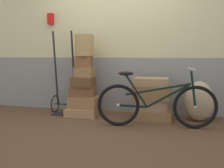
# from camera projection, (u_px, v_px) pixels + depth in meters

# --- Properties ---
(ground) EXTENTS (9.49, 5.20, 0.06)m
(ground) POSITION_uv_depth(u_px,v_px,m) (108.00, 125.00, 3.63)
(ground) COLOR #513823
(station_building) EXTENTS (7.49, 0.74, 2.88)m
(station_building) POSITION_uv_depth(u_px,v_px,m) (119.00, 33.00, 4.26)
(station_building) COLOR gray
(station_building) RESTS_ON ground
(suitcase_0) EXTENTS (0.54, 0.45, 0.14)m
(suitcase_0) POSITION_uv_depth(u_px,v_px,m) (83.00, 111.00, 4.08)
(suitcase_0) COLOR #9E754C
(suitcase_0) RESTS_ON ground
(suitcase_1) EXTENTS (0.52, 0.41, 0.20)m
(suitcase_1) POSITION_uv_depth(u_px,v_px,m) (85.00, 102.00, 4.06)
(suitcase_1) COLOR olive
(suitcase_1) RESTS_ON suitcase_0
(suitcase_2) EXTENTS (0.44, 0.33, 0.18)m
(suitcase_2) POSITION_uv_depth(u_px,v_px,m) (83.00, 91.00, 4.07)
(suitcase_2) COLOR brown
(suitcase_2) RESTS_ON suitcase_1
(suitcase_3) EXTENTS (0.37, 0.31, 0.16)m
(suitcase_3) POSITION_uv_depth(u_px,v_px,m) (84.00, 82.00, 4.02)
(suitcase_3) COLOR brown
(suitcase_3) RESTS_ON suitcase_2
(suitcase_4) EXTENTS (0.34, 0.28, 0.18)m
(suitcase_4) POSITION_uv_depth(u_px,v_px,m) (85.00, 72.00, 4.00)
(suitcase_4) COLOR olive
(suitcase_4) RESTS_ON suitcase_3
(suitcase_5) EXTENTS (0.29, 0.25, 0.18)m
(suitcase_5) POSITION_uv_depth(u_px,v_px,m) (84.00, 61.00, 3.98)
(suitcase_5) COLOR brown
(suitcase_5) RESTS_ON suitcase_4
(suitcase_6) EXTENTS (0.59, 0.41, 0.16)m
(suitcase_6) POSITION_uv_depth(u_px,v_px,m) (153.00, 114.00, 3.83)
(suitcase_6) COLOR olive
(suitcase_6) RESTS_ON ground
(suitcase_7) EXTENTS (0.52, 0.35, 0.18)m
(suitcase_7) POSITION_uv_depth(u_px,v_px,m) (151.00, 104.00, 3.81)
(suitcase_7) COLOR #937051
(suitcase_7) RESTS_ON suitcase_6
(suitcase_8) EXTENTS (0.62, 0.39, 0.22)m
(suitcase_8) POSITION_uv_depth(u_px,v_px,m) (151.00, 92.00, 3.78)
(suitcase_8) COLOR olive
(suitcase_8) RESTS_ON suitcase_7
(suitcase_9) EXTENTS (0.55, 0.38, 0.13)m
(suitcase_9) POSITION_uv_depth(u_px,v_px,m) (151.00, 82.00, 3.76)
(suitcase_9) COLOR #9E754C
(suitcase_9) RESTS_ON suitcase_8
(wicker_basket) EXTENTS (0.32, 0.32, 0.36)m
(wicker_basket) POSITION_uv_depth(u_px,v_px,m) (84.00, 45.00, 3.95)
(wicker_basket) COLOR #A8844C
(wicker_basket) RESTS_ON suitcase_5
(luggage_trolley) EXTENTS (0.42, 0.38, 1.45)m
(luggage_trolley) POSITION_uv_depth(u_px,v_px,m) (65.00, 96.00, 4.19)
(luggage_trolley) COLOR black
(luggage_trolley) RESTS_ON ground
(burlap_sack) EXTENTS (0.44, 0.38, 0.64)m
(burlap_sack) POSITION_uv_depth(u_px,v_px,m) (199.00, 101.00, 3.72)
(burlap_sack) COLOR tan
(burlap_sack) RESTS_ON ground
(bicycle) EXTENTS (1.71, 0.46, 0.86)m
(bicycle) POSITION_uv_depth(u_px,v_px,m) (156.00, 104.00, 3.38)
(bicycle) COLOR black
(bicycle) RESTS_ON ground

